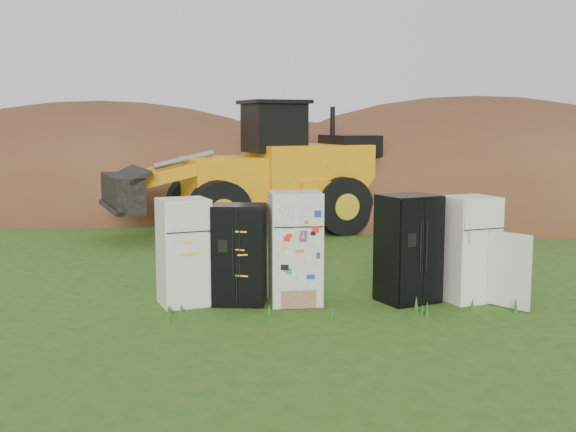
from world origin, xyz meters
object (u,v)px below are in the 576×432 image
fridge_black_side (239,254)px  fridge_sticker (295,248)px  fridge_leftmost (184,252)px  fridge_open_door (469,249)px  wheel_loader (243,167)px  fridge_black_right (408,248)px

fridge_black_side → fridge_sticker: bearing=4.4°
fridge_leftmost → fridge_open_door: size_ratio=1.00×
wheel_loader → fridge_black_side: bearing=-109.1°
fridge_black_side → wheel_loader: 7.71m
fridge_black_side → fridge_open_door: size_ratio=0.94×
fridge_sticker → fridge_black_right: fridge_sticker is taller
fridge_sticker → fridge_black_side: bearing=173.4°
fridge_black_side → fridge_black_right: 2.88m
fridge_black_side → wheel_loader: size_ratio=0.22×
fridge_black_side → fridge_open_door: 3.95m
fridge_leftmost → fridge_black_side: size_ratio=1.06×
fridge_sticker → wheel_loader: size_ratio=0.25×
fridge_sticker → wheel_loader: 7.80m
fridge_leftmost → fridge_black_right: bearing=-19.6°
fridge_open_door → fridge_black_side: bearing=161.2°
fridge_sticker → fridge_open_door: size_ratio=1.05×
fridge_leftmost → fridge_sticker: size_ratio=0.95×
fridge_black_right → wheel_loader: (-2.86, 7.68, 0.90)m
fridge_leftmost → wheel_loader: (0.95, 7.66, 0.92)m
fridge_black_right → fridge_leftmost: bearing=156.3°
wheel_loader → fridge_leftmost: bearing=-116.0°
fridge_leftmost → fridge_black_side: 0.93m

